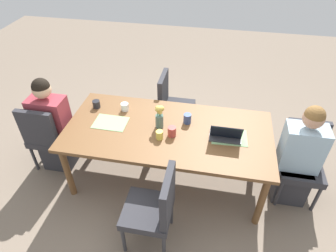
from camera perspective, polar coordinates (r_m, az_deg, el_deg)
The scene contains 17 objects.
ground_plane at distance 3.60m, azimuth 0.00°, elevation -9.70°, with size 10.00×10.00×0.00m, color #756656.
dining_table at distance 3.14m, azimuth 0.00°, elevation -1.66°, with size 2.18×1.05×0.73m.
chair_head_right_left_near at distance 3.42m, azimuth 24.54°, elevation -5.61°, with size 0.44×0.44×0.90m.
person_head_right_left_near at distance 3.33m, azimuth 23.87°, elevation -6.06°, with size 0.40×0.36×1.19m.
chair_head_left_left_mid at distance 3.67m, azimuth -22.50°, elevation -1.49°, with size 0.44×0.44×0.90m.
person_head_left_left_mid at distance 3.67m, azimuth -21.26°, elevation -0.55°, with size 0.40×0.36×1.19m.
chair_near_left_far at distance 2.71m, azimuth -2.52°, elevation -15.39°, with size 0.44×0.44×0.90m.
chair_far_right_near at distance 3.90m, azimuth 0.75°, elevation 4.50°, with size 0.44×0.44×0.90m.
flower_vase at distance 3.05m, azimuth -1.69°, elevation 2.02°, with size 0.09×0.10×0.27m.
placemat_head_right_left_near at distance 3.07m, azimuth 11.84°, elevation -2.06°, with size 0.36×0.26×0.00m, color #7FAD70.
placemat_head_left_left_mid at distance 3.25m, azimuth -11.11°, elevation 0.68°, with size 0.36×0.26×0.00m, color #7FAD70.
laptop_head_right_left_near at distance 3.02m, azimuth 11.13°, elevation -1.65°, with size 0.32×0.22×0.20m.
coffee_mug_near_left at distance 2.99m, azimuth 0.76°, elevation -1.07°, with size 0.09×0.09×0.11m, color #AD3D38.
coffee_mug_near_right at distance 3.16m, azimuth 3.78°, elevation 1.45°, with size 0.08×0.08×0.11m, color #33477A.
coffee_mug_centre_left at distance 2.96m, azimuth -1.68°, elevation -1.74°, with size 0.07×0.07×0.09m, color #DBC64C.
coffee_mug_centre_right at distance 3.50m, azimuth -13.77°, elevation 4.16°, with size 0.09×0.09×0.09m, color #232328.
coffee_mug_far_left at distance 3.39m, azimuth -8.41°, elevation 3.71°, with size 0.09×0.09×0.09m, color white.
Camera 1 is at (0.45, -2.34, 2.70)m, focal length 31.32 mm.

